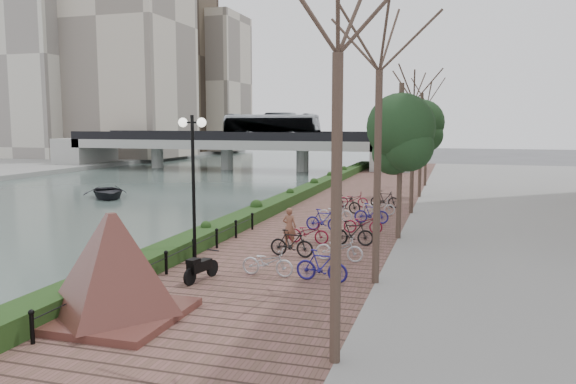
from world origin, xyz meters
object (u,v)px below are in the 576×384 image
at_px(motorcycle, 201,267).
at_px(granite_monument, 113,266).
at_px(lamppost, 193,158).
at_px(boat, 108,192).
at_px(pedestrian, 289,227).

bearing_deg(motorcycle, granite_monument, -88.04).
bearing_deg(motorcycle, lamppost, 132.18).
bearing_deg(boat, lamppost, -89.49).
relative_size(lamppost, motorcycle, 3.62).
bearing_deg(boat, granite_monument, -96.51).
xyz_separation_m(motorcycle, boat, (-16.36, 18.97, -0.47)).
bearing_deg(pedestrian, motorcycle, 79.74).
height_order(granite_monument, motorcycle, granite_monument).
distance_m(lamppost, boat, 23.03).
relative_size(motorcycle, boat, 0.33).
distance_m(motorcycle, pedestrian, 5.69).
xyz_separation_m(granite_monument, pedestrian, (1.80, 9.27, -0.59)).
height_order(lamppost, motorcycle, lamppost).
xyz_separation_m(granite_monument, boat, (-15.75, 22.69, -1.38)).
xyz_separation_m(pedestrian, boat, (-17.56, 13.42, -0.80)).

